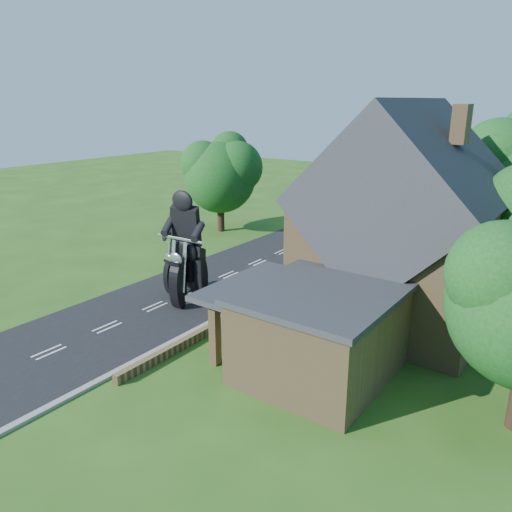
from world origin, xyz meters
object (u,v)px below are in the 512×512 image
Objects in this scene: motorcycle_lead at (189,287)px; motorcycle_follow at (180,280)px; garden_wall at (278,292)px; house at (403,231)px; annex at (317,331)px.

motorcycle_lead reaches higher than motorcycle_follow.
garden_wall is 2.15× the size of house.
house is at bearing -156.80° from motorcycle_lead.
annex is (-0.62, -6.80, -2.58)m from house.
house is at bearing -147.63° from motorcycle_follow.
house reaches higher than garden_wall.
motorcycle_lead is at bearing 162.18° from motorcycle_follow.
motorcycle_follow reaches higher than garden_wall.
garden_wall is 8.19m from annex.
garden_wall is at bearing 133.84° from annex.
house reaches higher than annex.
house is 6.81× the size of motorcycle_follow.
garden_wall is 5.44m from motorcycle_follow.
motorcycle_lead is (-8.75, 2.19, -0.87)m from annex.
annex is (5.57, -5.80, 1.57)m from garden_wall.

